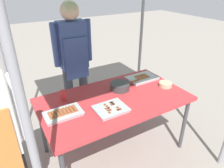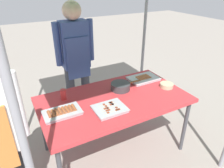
{
  "view_description": "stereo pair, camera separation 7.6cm",
  "coord_description": "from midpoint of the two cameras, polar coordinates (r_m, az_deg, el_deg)",
  "views": [
    {
      "loc": [
        -0.99,
        -1.64,
        1.92
      ],
      "look_at": [
        0.0,
        0.05,
        0.9
      ],
      "focal_mm": 33.01,
      "sensor_mm": 36.0,
      "label": 1
    },
    {
      "loc": [
        -0.93,
        -1.68,
        1.92
      ],
      "look_at": [
        0.0,
        0.05,
        0.9
      ],
      "focal_mm": 33.01,
      "sensor_mm": 36.0,
      "label": 2
    }
  ],
  "objects": [
    {
      "name": "ground_plane",
      "position": [
        2.71,
        -0.28,
        -17.56
      ],
      "size": [
        18.0,
        18.0,
        0.0
      ],
      "primitive_type": "plane",
      "color": "gray"
    },
    {
      "name": "stall_table",
      "position": [
        2.27,
        -0.32,
        -5.05
      ],
      "size": [
        1.6,
        0.9,
        0.75
      ],
      "color": "#C63338",
      "rests_on": "ground"
    },
    {
      "name": "tray_grilled_sausages",
      "position": [
        2.67,
        7.49,
        1.67
      ],
      "size": [
        0.38,
        0.26,
        0.05
      ],
      "color": "silver",
      "rests_on": "stall_table"
    },
    {
      "name": "tray_meat_skewers",
      "position": [
        2.04,
        -1.4,
        -6.9
      ],
      "size": [
        0.31,
        0.26,
        0.04
      ],
      "color": "#ADADB2",
      "rests_on": "stall_table"
    },
    {
      "name": "tray_pork_links",
      "position": [
        2.04,
        -14.43,
        -7.89
      ],
      "size": [
        0.36,
        0.22,
        0.05
      ],
      "color": "#ADADB2",
      "rests_on": "stall_table"
    },
    {
      "name": "cooking_wok",
      "position": [
        2.4,
        1.38,
        -0.53
      ],
      "size": [
        0.38,
        0.22,
        0.08
      ],
      "color": "#38383A",
      "rests_on": "stall_table"
    },
    {
      "name": "condiment_bowl",
      "position": [
        2.55,
        13.76,
        -0.1
      ],
      "size": [
        0.16,
        0.16,
        0.05
      ],
      "primitive_type": "cylinder",
      "color": "#BFB28C",
      "rests_on": "stall_table"
    },
    {
      "name": "drink_cup_near_edge",
      "position": [
        2.25,
        -14.28,
        -3.11
      ],
      "size": [
        0.06,
        0.06,
        0.12
      ],
      "primitive_type": "cylinder",
      "color": "red",
      "rests_on": "stall_table"
    },
    {
      "name": "vendor_woman",
      "position": [
        2.75,
        -11.35,
        7.55
      ],
      "size": [
        0.52,
        0.24,
        1.69
      ],
      "rotation": [
        0.0,
        0.0,
        3.14
      ],
      "color": "#333842",
      "rests_on": "ground"
    }
  ]
}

